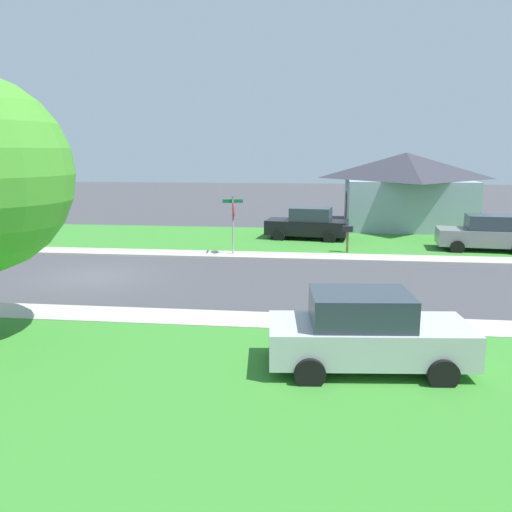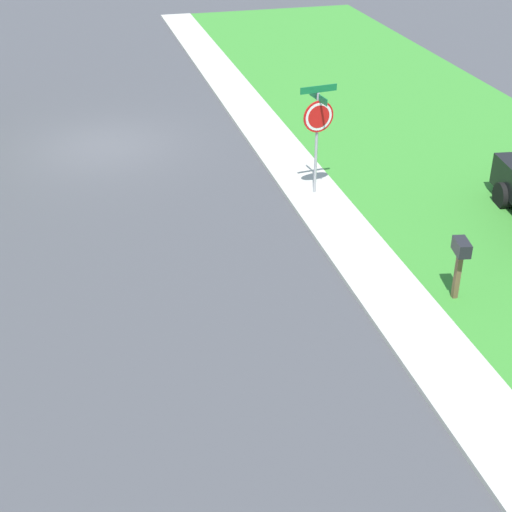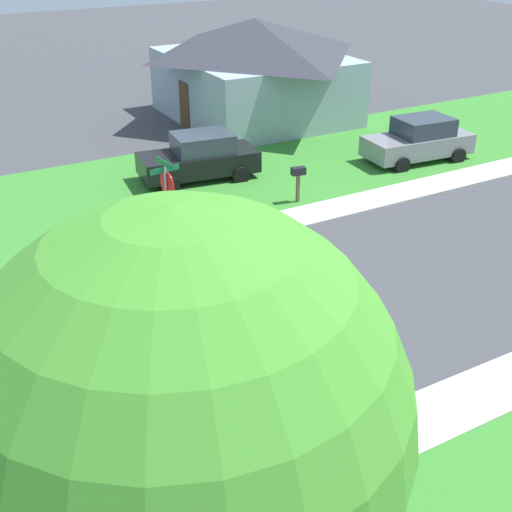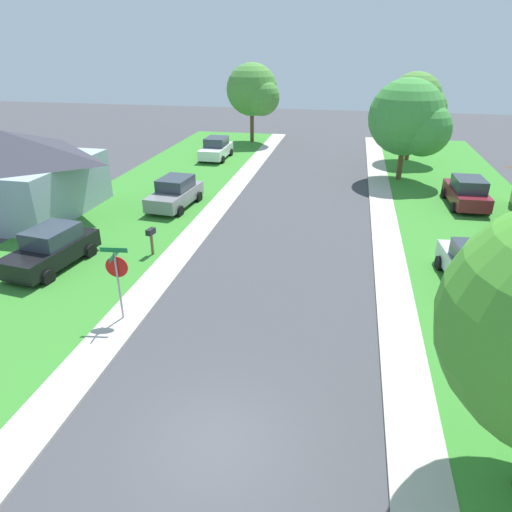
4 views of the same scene
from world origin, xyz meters
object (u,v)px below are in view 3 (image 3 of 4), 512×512
car_black_behind_trees (200,157)px  house_left_setback (254,68)px  car_grey_driveway_right (419,140)px  mailbox (298,176)px  stop_sign_far_corner (167,190)px  tree_sidewalk_mid (180,454)px

car_black_behind_trees → house_left_setback: (-6.38, 5.91, 1.50)m
car_black_behind_trees → car_grey_driveway_right: size_ratio=1.01×
mailbox → stop_sign_far_corner: bearing=-78.1°
tree_sidewalk_mid → car_grey_driveway_right: bearing=130.9°
stop_sign_far_corner → car_grey_driveway_right: 11.96m
stop_sign_far_corner → house_left_setback: (-11.17, 9.16, 0.49)m
car_black_behind_trees → house_left_setback: house_left_setback is taller
stop_sign_far_corner → tree_sidewalk_mid: (11.81, -4.72, 2.11)m
car_grey_driveway_right → mailbox: bearing=-78.6°
tree_sidewalk_mid → mailbox: bearing=142.6°
stop_sign_far_corner → house_left_setback: house_left_setback is taller
car_black_behind_trees → mailbox: 4.17m
car_black_behind_trees → house_left_setback: size_ratio=0.49×
car_grey_driveway_right → house_left_setback: 9.24m
tree_sidewalk_mid → house_left_setback: bearing=148.9°
tree_sidewalk_mid → mailbox: tree_sidewalk_mid is taller
tree_sidewalk_mid → house_left_setback: (-22.98, 13.88, -1.61)m
house_left_setback → stop_sign_far_corner: bearing=-39.4°
house_left_setback → mailbox: 10.94m
car_black_behind_trees → tree_sidewalk_mid: 18.67m
stop_sign_far_corner → tree_sidewalk_mid: bearing=-21.8°
car_grey_driveway_right → tree_sidewalk_mid: size_ratio=0.68×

